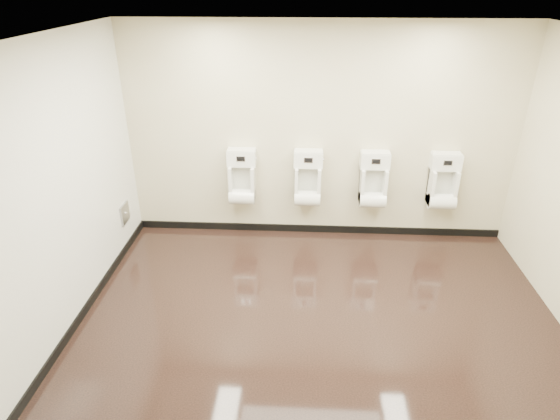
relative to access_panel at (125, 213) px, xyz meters
The scene contains 13 objects.
ground 2.80m from the access_panel, 25.81° to the right, with size 5.00×3.50×0.00m, color black.
ceiling 3.59m from the access_panel, 25.81° to the right, with size 5.00×3.50×0.00m, color silver.
back_wall 2.70m from the access_panel, 12.50° to the left, with size 5.00×0.02×2.80m, color beige.
front_wall 3.96m from the access_panel, 49.93° to the right, with size 5.00×0.02×2.80m, color beige.
left_wall 1.50m from the access_panel, 90.87° to the right, with size 0.02×3.50×2.80m, color beige.
tile_overlay_left 1.50m from the access_panel, 90.63° to the right, with size 0.01×3.50×2.80m, color white.
skirting_back 2.58m from the access_panel, 12.23° to the left, with size 5.00×0.02×0.10m, color black.
skirting_left 1.28m from the access_panel, 90.30° to the right, with size 0.02×3.50×0.10m, color black.
access_panel is the anchor object (origin of this frame).
urinal_0 1.57m from the access_panel, 15.98° to the left, with size 0.39×0.29×0.72m.
urinal_1 2.40m from the access_panel, 10.23° to the left, with size 0.39×0.29×0.72m.
urinal_2 3.24m from the access_panel, ahead, with size 0.39×0.29×0.72m.
urinal_3 4.12m from the access_panel, ahead, with size 0.39×0.29×0.72m.
Camera 1 is at (-0.19, -4.02, 3.24)m, focal length 30.00 mm.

